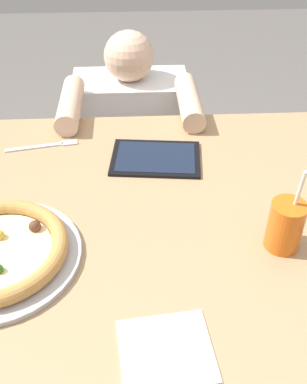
{
  "coord_description": "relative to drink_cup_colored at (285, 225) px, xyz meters",
  "views": [
    {
      "loc": [
        -0.09,
        -0.78,
        1.45
      ],
      "look_at": [
        -0.05,
        0.06,
        0.78
      ],
      "focal_mm": 42.11,
      "sensor_mm": 36.0,
      "label": 1
    }
  ],
  "objects": [
    {
      "name": "tablet",
      "position": [
        -0.25,
        0.34,
        -0.05
      ],
      "size": [
        0.26,
        0.19,
        0.01
      ],
      "color": "black",
      "rests_on": "dining_table"
    },
    {
      "name": "dining_table",
      "position": [
        -0.22,
        0.1,
        -0.16
      ],
      "size": [
        1.22,
        0.95,
        0.75
      ],
      "color": "tan",
      "rests_on": "ground"
    },
    {
      "name": "paper_napkin",
      "position": [
        -0.27,
        -0.24,
        -0.06
      ],
      "size": [
        0.17,
        0.16,
        0.0
      ],
      "primitive_type": "cube",
      "rotation": [
        0.0,
        0.0,
        0.11
      ],
      "color": "white",
      "rests_on": "dining_table"
    },
    {
      "name": "diner_seated",
      "position": [
        -0.32,
        0.83,
        -0.4
      ],
      "size": [
        0.44,
        0.54,
        0.93
      ],
      "color": "#333847",
      "rests_on": "ground"
    },
    {
      "name": "drink_cup_colored",
      "position": [
        0.0,
        0.0,
        0.0
      ],
      "size": [
        0.07,
        0.07,
        0.2
      ],
      "color": "orange",
      "rests_on": "dining_table"
    },
    {
      "name": "fork",
      "position": [
        -0.56,
        0.42,
        -0.06
      ],
      "size": [
        0.2,
        0.06,
        0.0
      ],
      "color": "silver",
      "rests_on": "dining_table"
    },
    {
      "name": "ground_plane",
      "position": [
        -0.22,
        0.1,
        -0.81
      ],
      "size": [
        8.0,
        8.0,
        0.0
      ],
      "primitive_type": "plane",
      "color": "#66605B"
    }
  ]
}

